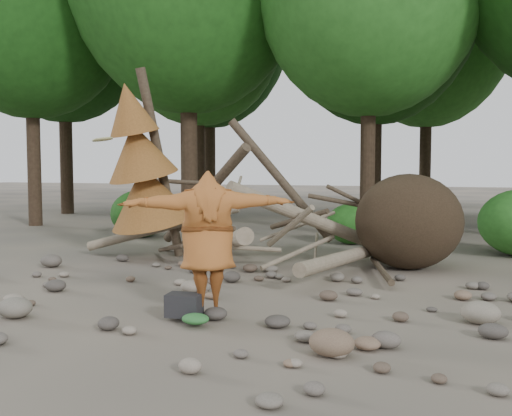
% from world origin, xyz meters
% --- Properties ---
extents(ground, '(120.00, 120.00, 0.00)m').
position_xyz_m(ground, '(0.00, 0.00, 0.00)').
color(ground, '#514C44').
rests_on(ground, ground).
extents(deadfall_pile, '(8.55, 5.24, 3.30)m').
position_xyz_m(deadfall_pile, '(2.02, 4.24, 0.95)').
color(deadfall_pile, '#332619').
rests_on(deadfall_pile, ground).
extents(dead_conifer, '(2.06, 2.16, 4.35)m').
position_xyz_m(dead_conifer, '(-3.12, 3.37, 2.11)').
color(dead_conifer, '#4C3F30').
rests_on(dead_conifer, ground).
extents(bush_left, '(1.80, 1.80, 1.44)m').
position_xyz_m(bush_left, '(-5.50, 7.20, 0.72)').
color(bush_left, '#1B4F15').
rests_on(bush_left, ground).
extents(bush_mid, '(1.40, 1.40, 1.12)m').
position_xyz_m(bush_mid, '(0.80, 7.80, 0.56)').
color(bush_mid, '#24641D').
rests_on(bush_mid, ground).
extents(frisbee_thrower, '(2.91, 1.75, 2.46)m').
position_xyz_m(frisbee_thrower, '(0.29, -0.61, 1.07)').
color(frisbee_thrower, '#A05724').
rests_on(frisbee_thrower, ground).
extents(backpack, '(0.50, 0.36, 0.31)m').
position_xyz_m(backpack, '(0.06, -0.88, 0.16)').
color(backpack, black).
rests_on(backpack, ground).
extents(cloth_green, '(0.37, 0.31, 0.14)m').
position_xyz_m(cloth_green, '(0.36, -1.16, 0.07)').
color(cloth_green, '#2A692E').
rests_on(cloth_green, ground).
extents(cloth_orange, '(0.26, 0.21, 0.10)m').
position_xyz_m(cloth_orange, '(-0.13, -0.61, 0.05)').
color(cloth_orange, '#AE521D').
rests_on(cloth_orange, ground).
extents(boulder_front_left, '(0.49, 0.44, 0.29)m').
position_xyz_m(boulder_front_left, '(-2.23, -1.56, 0.15)').
color(boulder_front_left, slate).
rests_on(boulder_front_left, ground).
extents(boulder_front_right, '(0.51, 0.46, 0.31)m').
position_xyz_m(boulder_front_right, '(2.28, -1.67, 0.15)').
color(boulder_front_right, brown).
rests_on(boulder_front_right, ground).
extents(boulder_mid_right, '(0.51, 0.46, 0.31)m').
position_xyz_m(boulder_mid_right, '(3.89, 0.32, 0.15)').
color(boulder_mid_right, gray).
rests_on(boulder_mid_right, ground).
extents(boulder_mid_left, '(0.45, 0.41, 0.27)m').
position_xyz_m(boulder_mid_left, '(-4.52, 1.98, 0.14)').
color(boulder_mid_left, '#5A544C').
rests_on(boulder_mid_left, ground).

